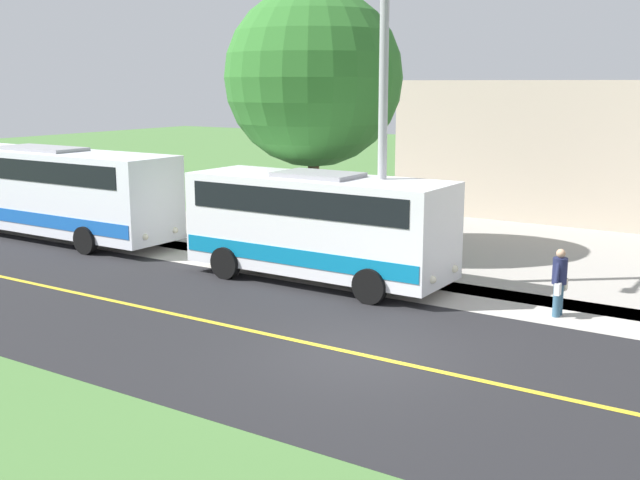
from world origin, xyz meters
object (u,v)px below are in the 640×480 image
(shuttle_bus_front, at_px, (318,222))
(pedestrian_with_bags, at_px, (559,280))
(street_light_pole, at_px, (381,121))
(transit_bus_rear, at_px, (45,188))
(tree_curbside, at_px, (313,78))

(shuttle_bus_front, bearing_deg, pedestrian_with_bags, 92.85)
(shuttle_bus_front, distance_m, street_light_pole, 3.25)
(transit_bus_rear, xyz_separation_m, pedestrian_with_bags, (-0.33, 17.95, -0.89))
(transit_bus_rear, relative_size, pedestrian_with_bags, 6.93)
(shuttle_bus_front, distance_m, transit_bus_rear, 11.46)
(transit_bus_rear, relative_size, tree_curbside, 1.34)
(street_light_pole, distance_m, tree_curbside, 4.65)
(shuttle_bus_front, bearing_deg, transit_bus_rear, -89.99)
(shuttle_bus_front, xyz_separation_m, street_light_pole, (-0.37, 1.68, 2.75))
(transit_bus_rear, height_order, tree_curbside, tree_curbside)
(transit_bus_rear, xyz_separation_m, street_light_pole, (-0.38, 13.14, 2.66))
(pedestrian_with_bags, distance_m, tree_curbside, 10.08)
(pedestrian_with_bags, bearing_deg, transit_bus_rear, -88.96)
(shuttle_bus_front, height_order, pedestrian_with_bags, shuttle_bus_front)
(street_light_pole, bearing_deg, shuttle_bus_front, -77.44)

